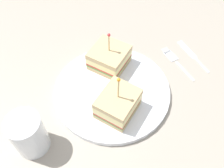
{
  "coord_description": "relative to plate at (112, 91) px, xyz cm",
  "views": [
    {
      "loc": [
        -31.33,
        11.08,
        48.15
      ],
      "look_at": [
        0.0,
        0.0,
        3.31
      ],
      "focal_mm": 40.35,
      "sensor_mm": 36.0,
      "label": 1
    }
  ],
  "objects": [
    {
      "name": "knife",
      "position": [
        4.42,
        -23.59,
        -0.48
      ],
      "size": [
        12.34,
        2.58,
        0.35
      ],
      "color": "silver",
      "rests_on": "ground_plane"
    },
    {
      "name": "plate",
      "position": [
        0.0,
        0.0,
        0.0
      ],
      "size": [
        26.48,
        26.48,
        1.31
      ],
      "primitive_type": "cylinder",
      "color": "white",
      "rests_on": "ground_plane"
    },
    {
      "name": "fork",
      "position": [
        4.33,
        -18.48,
        -0.48
      ],
      "size": [
        11.99,
        3.12,
        0.35
      ],
      "color": "silver",
      "rests_on": "ground_plane"
    },
    {
      "name": "drink_glass",
      "position": [
        -6.76,
        19.06,
        3.5
      ],
      "size": [
        6.54,
        6.54,
        9.28
      ],
      "color": "silver",
      "rests_on": "ground_plane"
    },
    {
      "name": "ground_plane",
      "position": [
        0.0,
        0.0,
        -1.65
      ],
      "size": [
        103.86,
        103.86,
        2.0
      ],
      "primitive_type": "cube",
      "color": "#9E9384"
    },
    {
      "name": "sandwich_half_back",
      "position": [
        -5.62,
        0.7,
        3.28
      ],
      "size": [
        10.82,
        11.01,
        11.09
      ],
      "color": "tan",
      "rests_on": "plate"
    },
    {
      "name": "sandwich_half_front",
      "position": [
        7.29,
        -1.86,
        3.15
      ],
      "size": [
        11.39,
        11.39,
        10.0
      ],
      "color": "tan",
      "rests_on": "plate"
    }
  ]
}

